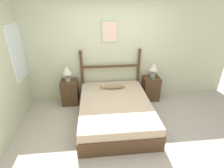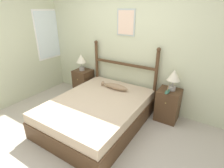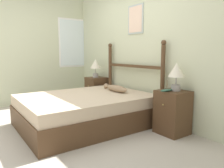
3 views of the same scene
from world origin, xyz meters
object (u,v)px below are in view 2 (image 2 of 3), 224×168
Objects in this scene: nightstand_right at (168,105)px; table_lamp_left at (81,60)px; fish_pillow at (115,86)px; nightstand_left at (83,82)px; bed at (98,112)px; model_boat at (167,92)px; table_lamp_right at (174,77)px.

table_lamp_left is at bearing -179.67° from nightstand_right.
nightstand_left is at bearing 166.92° from fish_pillow.
table_lamp_left reaches higher than nightstand_left.
bed is 1.51m from table_lamp_left.
bed is 1.36m from nightstand_left.
nightstand_left is 2.14m from nightstand_right.
bed is at bearing -141.94° from nightstand_right.
model_boat is (1.06, 0.72, 0.41)m from bed.
table_lamp_right is (2.17, 0.02, 0.59)m from nightstand_left.
model_boat is at bearing -3.34° from nightstand_left.
table_lamp_left is at bearing 167.67° from fish_pillow.
nightstand_right is 1.58× the size of table_lamp_left.
model_boat is 0.41× the size of fish_pillow.
table_lamp_right is at bearing 0.49° from nightstand_left.
nightstand_left is 2.16m from model_boat.
fish_pillow is at bearing -166.48° from nightstand_right.
table_lamp_right is at bearing 0.82° from table_lamp_left.
model_boat is at bearing -2.98° from table_lamp_left.
nightstand_left is (-1.07, 0.84, 0.07)m from bed.
table_lamp_right reaches higher than bed.
model_boat reaches higher than fish_pillow.
bed is 3.20× the size of nightstand_left.
fish_pillow is at bearing 88.17° from bed.
table_lamp_right is at bearing 37.98° from bed.
table_lamp_left is 2.16m from model_boat.
model_boat reaches higher than bed.
fish_pillow is at bearing -12.33° from table_lamp_left.
bed is at bearing -145.97° from model_boat.
nightstand_left is at bearing 176.66° from model_boat.
bed is 1.36m from nightstand_right.
nightstand_left is 1.04× the size of fish_pillow.
bed is 3.20× the size of nightstand_right.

